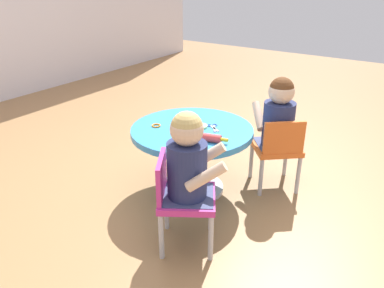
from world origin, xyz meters
name	(u,v)px	position (x,y,z in m)	size (l,w,h in m)	color
ground_plane	(192,189)	(0.00, 0.00, 0.00)	(10.00, 10.00, 0.00)	#9E7247
craft_table	(192,145)	(0.00, 0.00, 0.34)	(0.81, 0.81, 0.47)	silver
child_chair_left	(181,197)	(-0.51, -0.28, 0.31)	(0.41, 0.41, 0.54)	#B7B7BC
seated_child_left	(188,159)	(-0.49, -0.31, 0.53)	(0.41, 0.44, 0.51)	#3F4772
child_chair_right	(278,148)	(0.35, -0.47, 0.31)	(0.42, 0.42, 0.54)	#B7B7BC
seated_child_right	(279,115)	(0.38, -0.44, 0.53)	(0.44, 0.43, 0.51)	#3F4772
rolling_pin	(210,138)	(-0.12, -0.21, 0.49)	(0.08, 0.23, 0.05)	#D83F3F
craft_scissors	(213,127)	(0.09, -0.11, 0.47)	(0.13, 0.13, 0.01)	silver
playdough_blob_0	(190,121)	(0.08, 0.08, 0.47)	(0.13, 0.13, 0.01)	#CC99E5
playdough_blob_1	(200,126)	(0.04, -0.04, 0.47)	(0.10, 0.10, 0.01)	#B2E58C
cookie_cutter_0	(188,133)	(-0.09, -0.03, 0.47)	(0.05, 0.05, 0.01)	#4CB259
cookie_cutter_1	(156,126)	(-0.11, 0.21, 0.47)	(0.06, 0.06, 0.01)	orange
cookie_cutter_2	(195,142)	(-0.19, -0.15, 0.47)	(0.05, 0.05, 0.01)	#3F99D8
cookie_cutter_3	(190,113)	(0.22, 0.17, 0.47)	(0.06, 0.06, 0.01)	#3F99D8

